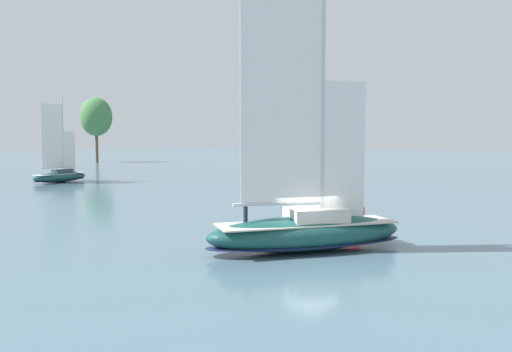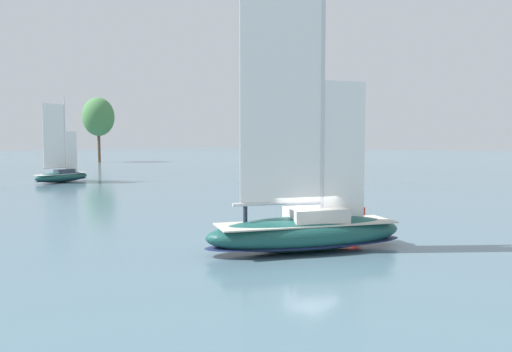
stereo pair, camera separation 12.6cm
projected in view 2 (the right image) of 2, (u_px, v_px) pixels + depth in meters
name	position (u px, v px, depth m)	size (l,w,h in m)	color
ground_plane	(306.00, 250.00, 23.24)	(400.00, 400.00, 0.00)	slate
tree_shore_right	(98.00, 117.00, 108.48)	(6.83, 6.83, 14.07)	brown
sailboat_main	(307.00, 228.00, 23.17)	(9.47, 7.69, 13.24)	#194C47
sailboat_moored_near_marina	(62.00, 175.00, 59.29)	(7.57, 3.11, 10.12)	#194C47
channel_buoy	(355.00, 208.00, 30.75)	(1.30, 1.30, 2.32)	red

